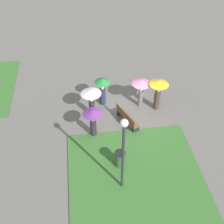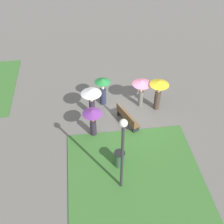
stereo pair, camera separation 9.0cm
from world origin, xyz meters
TOP-DOWN VIEW (x-y plane):
  - ground_plane at (0.00, 0.00)m, footprint 90.00×90.00m
  - lawn_patch_near at (-5.01, 0.39)m, footprint 7.76×6.29m
  - park_bench at (-0.54, 0.19)m, footprint 1.87×1.10m
  - lamp_post at (-4.59, 1.13)m, footprint 0.32×0.32m
  - trash_bin at (-3.40, 1.04)m, footprint 0.53×0.53m
  - crowd_person_white at (0.47, 2.06)m, footprint 1.15×1.15m
  - crowd_person_purple at (-1.17, 2.12)m, footprint 1.03×1.03m
  - crowd_person_pink at (0.93, -0.89)m, footprint 1.12×1.12m
  - crowd_person_yellow at (0.55, -1.79)m, footprint 1.12×1.12m
  - crowd_person_green at (1.43, 1.33)m, footprint 0.93×0.93m

SIDE VIEW (x-z plane):
  - ground_plane at x=0.00m, z-range 0.00..0.00m
  - lawn_patch_near at x=-5.01m, z-range 0.00..0.06m
  - trash_bin at x=-3.40m, z-range 0.00..0.93m
  - park_bench at x=-0.54m, z-range 0.02..0.92m
  - crowd_person_green at x=1.43m, z-range 0.23..2.03m
  - crowd_person_purple at x=-1.17m, z-range 0.40..2.17m
  - crowd_person_white at x=0.47m, z-range 0.47..2.27m
  - crowd_person_pink at x=0.93m, z-range 0.53..2.37m
  - crowd_person_yellow at x=0.55m, z-range 0.46..2.48m
  - lamp_post at x=-4.59m, z-range 0.62..4.79m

